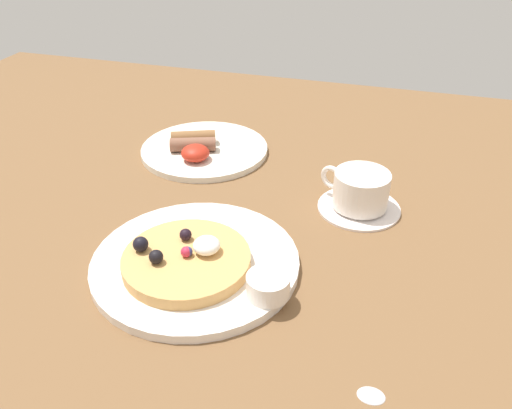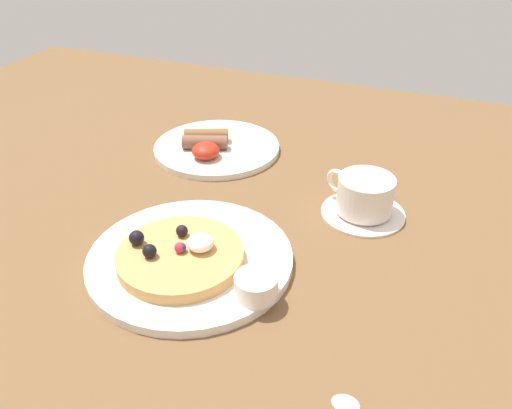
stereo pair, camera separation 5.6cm
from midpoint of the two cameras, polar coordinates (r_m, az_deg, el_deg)
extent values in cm
cube|color=brown|center=(78.77, -3.07, -2.81)|extent=(176.36, 127.52, 3.00)
cylinder|color=white|center=(69.92, -8.91, -6.30)|extent=(27.24, 27.24, 1.27)
cylinder|color=tan|center=(67.99, -9.94, -6.12)|extent=(16.44, 16.44, 1.67)
sphere|color=black|center=(67.34, -8.07, -4.56)|extent=(1.66, 1.66, 1.66)
sphere|color=navy|center=(67.02, -9.90, -5.14)|extent=(1.33, 1.33, 1.33)
sphere|color=black|center=(66.55, -13.24, -5.64)|extent=(1.81, 1.81, 1.81)
sphere|color=black|center=(68.99, -14.77, -4.26)|extent=(1.99, 1.99, 1.99)
sphere|color=black|center=(69.75, -9.98, -3.31)|extent=(1.61, 1.61, 1.61)
sphere|color=#C42944|center=(66.96, -10.03, -5.16)|extent=(1.39, 1.39, 1.39)
ellipsoid|color=white|center=(67.06, -7.81, -4.49)|extent=(3.48, 3.48, 2.09)
cylinder|color=white|center=(62.56, -1.29, -8.91)|extent=(5.24, 5.24, 2.73)
cylinder|color=#602704|center=(62.20, -1.30, -8.53)|extent=(4.30, 4.30, 0.33)
cylinder|color=white|center=(97.82, -7.27, 5.91)|extent=(23.20, 23.20, 1.11)
cylinder|color=brown|center=(95.84, -8.57, 6.44)|extent=(8.51, 5.12, 2.54)
cylinder|color=brown|center=(98.47, -8.49, 7.19)|extent=(8.48, 5.45, 2.54)
ellipsoid|color=white|center=(100.56, -9.17, 7.07)|extent=(6.56, 5.58, 0.60)
sphere|color=yellow|center=(100.35, -9.20, 7.33)|extent=(2.00, 2.00, 2.00)
ellipsoid|color=#B32717|center=(92.60, -8.38, 5.54)|extent=(4.95, 4.95, 2.72)
cylinder|color=white|center=(81.48, 9.21, -0.30)|extent=(12.65, 12.65, 0.78)
cylinder|color=white|center=(79.85, 9.40, 1.58)|extent=(8.40, 8.40, 5.46)
torus|color=white|center=(81.96, 6.31, 2.93)|extent=(3.87, 2.22, 3.86)
cylinder|color=#8E6A48|center=(78.98, 9.51, 2.66)|extent=(7.14, 7.14, 0.44)
ellipsoid|color=silver|center=(55.78, 9.48, -19.79)|extent=(2.86, 2.20, 0.60)
camera|label=1|loc=(0.03, -92.17, -1.39)|focal=36.74mm
camera|label=2|loc=(0.03, 87.83, 1.39)|focal=36.74mm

